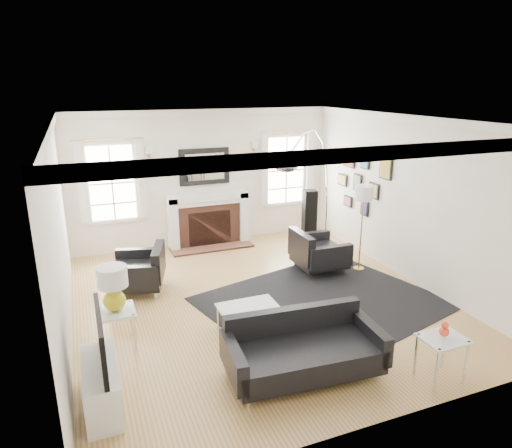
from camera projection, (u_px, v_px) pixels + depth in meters
name	position (u px, v px, depth m)	size (l,w,h in m)	color
floor	(258.00, 300.00, 7.24)	(6.00, 6.00, 0.00)	#9F7342
back_wall	(204.00, 178.00, 9.49)	(5.50, 0.04, 2.80)	white
front_wall	(379.00, 300.00, 4.16)	(5.50, 0.04, 2.80)	white
left_wall	(59.00, 237.00, 5.86)	(0.04, 6.00, 2.80)	white
right_wall	(407.00, 199.00, 7.79)	(0.04, 6.00, 2.80)	white
ceiling	(258.00, 120.00, 6.41)	(5.50, 6.00, 0.02)	white
crown_molding	(258.00, 124.00, 6.43)	(5.50, 6.00, 0.12)	white
fireplace	(208.00, 220.00, 9.55)	(1.70, 0.69, 1.11)	white
mantel_mirror	(204.00, 167.00, 9.37)	(1.05, 0.07, 0.75)	black
window_left	(112.00, 183.00, 8.77)	(1.24, 0.15, 1.62)	white
window_right	(286.00, 170.00, 10.07)	(1.24, 0.15, 1.62)	white
gallery_wall	(362.00, 177.00, 8.89)	(0.04, 1.73, 1.29)	black
tv_unit	(101.00, 379.00, 4.77)	(0.35, 1.00, 1.09)	white
area_rug	(323.00, 302.00, 7.15)	(3.39, 2.82, 0.01)	black
sofa	(302.00, 349.00, 5.31)	(1.88, 0.97, 0.59)	black
armchair_left	(141.00, 271.00, 7.46)	(1.05, 1.12, 0.63)	black
armchair_right	(316.00, 253.00, 8.25)	(0.87, 0.96, 0.64)	black
coffee_table	(252.00, 313.00, 6.13)	(0.82, 0.82, 0.36)	silver
side_table_left	(116.00, 318.00, 5.84)	(0.47, 0.47, 0.52)	silver
nesting_table	(442.00, 347.00, 5.18)	(0.49, 0.42, 0.54)	silver
gourd_lamp	(113.00, 286.00, 5.71)	(0.38, 0.38, 0.60)	gold
orange_vase	(444.00, 330.00, 5.11)	(0.11, 0.11, 0.18)	red
arc_floor_lamp	(309.00, 194.00, 8.07)	(1.86, 1.72, 2.63)	silver
stick_floor_lamp	(364.00, 197.00, 8.02)	(0.32, 0.32, 1.58)	gold
speaker_tower	(309.00, 221.00, 9.22)	(0.25, 0.25, 1.26)	black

